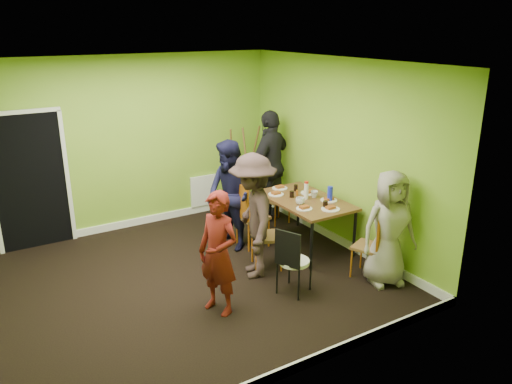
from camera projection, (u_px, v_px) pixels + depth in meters
ground at (189, 281)px, 6.62m from camera, size 5.00×5.00×0.00m
room_walls at (182, 210)px, 6.32m from camera, size 5.04×4.54×2.82m
dining_table at (305, 203)px, 7.46m from camera, size 0.90×1.50×0.75m
chair_left_far at (248, 211)px, 7.47m from camera, size 0.42×0.42×1.01m
chair_left_near at (261, 230)px, 6.82m from camera, size 0.53×0.53×0.98m
chair_back_end at (272, 185)px, 8.49m from camera, size 0.38×0.45×0.89m
chair_front_end at (375, 242)px, 6.55m from camera, size 0.50×0.50×0.91m
chair_bentwood at (292, 258)px, 6.15m from camera, size 0.46×0.46×0.89m
easel at (243, 169)px, 8.96m from camera, size 0.62×0.58×1.54m
plate_near_left at (276, 194)px, 7.63m from camera, size 0.24×0.24×0.01m
plate_near_right at (304, 209)px, 7.05m from camera, size 0.23×0.23×0.01m
plate_far_back at (280, 188)px, 7.92m from camera, size 0.25×0.25×0.01m
plate_far_front at (330, 209)px, 7.03m from camera, size 0.26×0.26×0.01m
plate_wall_back at (309, 193)px, 7.70m from camera, size 0.26×0.26×0.01m
plate_wall_front at (329, 200)px, 7.38m from camera, size 0.25×0.25×0.01m
thermos at (306, 191)px, 7.42m from camera, size 0.07×0.07×0.24m
blue_bottle at (330, 194)px, 7.33m from camera, size 0.08×0.08×0.22m
orange_bottle at (297, 193)px, 7.61m from camera, size 0.03×0.03×0.08m
glass_mid at (292, 194)px, 7.51m from camera, size 0.07×0.07×0.10m
glass_back at (296, 188)px, 7.79m from camera, size 0.06×0.06×0.10m
glass_front at (325, 204)px, 7.09m from camera, size 0.07×0.07×0.10m
cup_a at (300, 201)px, 7.21m from camera, size 0.13×0.13×0.10m
cup_b at (314, 194)px, 7.49m from camera, size 0.11×0.11×0.10m
person_standing at (218, 253)px, 5.71m from camera, size 0.54×0.64×1.48m
person_left_far at (230, 196)px, 7.37m from camera, size 0.72×0.87×1.65m
person_left_near at (253, 216)px, 6.54m from camera, size 0.99×1.24×1.68m
person_back_end at (271, 166)px, 8.48m from camera, size 1.20×0.89×1.89m
person_front_end at (389, 228)px, 6.35m from camera, size 0.85×0.68×1.53m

